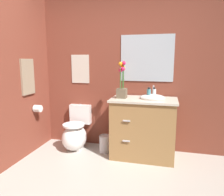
% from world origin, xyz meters
% --- Properties ---
extents(wall_back, '(4.32, 0.05, 2.50)m').
position_xyz_m(wall_back, '(0.20, 1.73, 1.25)').
color(wall_back, brown).
rests_on(wall_back, ground_plane).
extents(toilet, '(0.38, 0.59, 0.69)m').
position_xyz_m(toilet, '(-0.79, 1.43, 0.24)').
color(toilet, white).
rests_on(toilet, ground_plane).
extents(vanity_cabinet, '(0.94, 0.56, 1.06)m').
position_xyz_m(vanity_cabinet, '(0.30, 1.41, 0.45)').
color(vanity_cabinet, '#9E7242').
rests_on(vanity_cabinet, ground_plane).
extents(flower_vase, '(0.14, 0.14, 0.53)m').
position_xyz_m(flower_vase, '(-0.02, 1.38, 1.07)').
color(flower_vase, brown).
rests_on(flower_vase, vanity_cabinet).
extents(soap_bottle, '(0.06, 0.06, 0.17)m').
position_xyz_m(soap_bottle, '(0.37, 1.38, 0.95)').
color(soap_bottle, teal).
rests_on(soap_bottle, vanity_cabinet).
extents(lotion_bottle, '(0.05, 0.05, 0.16)m').
position_xyz_m(lotion_bottle, '(0.44, 1.45, 0.95)').
color(lotion_bottle, white).
rests_on(lotion_bottle, vanity_cabinet).
extents(trash_bin, '(0.18, 0.18, 0.27)m').
position_xyz_m(trash_bin, '(-0.28, 1.41, 0.14)').
color(trash_bin, '#B7B7BC').
rests_on(trash_bin, ground_plane).
extents(wall_poster, '(0.31, 0.01, 0.46)m').
position_xyz_m(wall_poster, '(-0.79, 1.70, 1.28)').
color(wall_poster, beige).
extents(wall_mirror, '(0.80, 0.01, 0.70)m').
position_xyz_m(wall_mirror, '(0.30, 1.70, 1.45)').
color(wall_mirror, '#B2BCC6').
extents(hanging_towel, '(0.03, 0.28, 0.52)m').
position_xyz_m(hanging_towel, '(-1.37, 1.11, 1.18)').
color(hanging_towel, gray).
extents(toilet_paper_roll, '(0.11, 0.11, 0.11)m').
position_xyz_m(toilet_paper_roll, '(-1.32, 1.24, 0.68)').
color(toilet_paper_roll, white).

